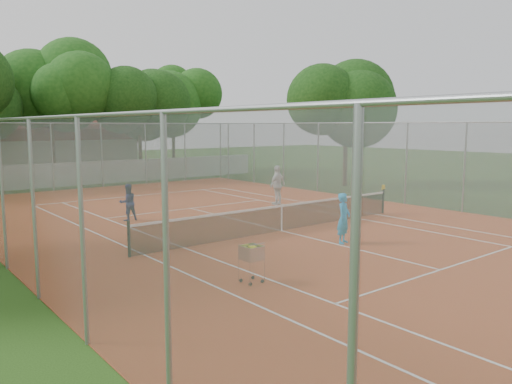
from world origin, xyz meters
TOP-DOWN VIEW (x-y plane):
  - ground at (0.00, 0.00)m, footprint 120.00×120.00m
  - court_pad at (0.00, 0.00)m, footprint 18.00×34.00m
  - court_lines at (0.00, 0.00)m, footprint 10.98×23.78m
  - tennis_net at (0.00, 0.00)m, footprint 11.88×0.10m
  - perimeter_fence at (0.00, 0.00)m, footprint 18.00×34.00m
  - boundary_wall at (0.00, 19.00)m, footprint 26.00×0.30m
  - clubhouse at (-2.00, 29.00)m, footprint 16.40×9.00m
  - tropical_trees at (0.00, 22.00)m, footprint 29.00×19.00m
  - player_near at (0.30, -2.71)m, footprint 0.71×0.59m
  - player_far_left at (-3.53, 5.39)m, footprint 0.73×0.57m
  - player_far_right at (3.96, 4.78)m, footprint 1.20×0.74m
  - ball_hopper at (-4.62, -4.13)m, footprint 0.56×0.56m

SIDE VIEW (x-z plane):
  - ground at x=0.00m, z-range 0.00..0.00m
  - court_pad at x=0.00m, z-range 0.00..0.02m
  - court_lines at x=0.00m, z-range 0.02..0.03m
  - tennis_net at x=0.00m, z-range 0.02..1.00m
  - ball_hopper at x=-4.62m, z-range 0.02..1.04m
  - boundary_wall at x=0.00m, z-range 0.00..1.50m
  - player_far_left at x=-3.53m, z-range 0.02..1.51m
  - player_near at x=0.30m, z-range 0.02..1.67m
  - player_far_right at x=3.96m, z-range 0.02..1.93m
  - perimeter_fence at x=0.00m, z-range 0.00..4.00m
  - clubhouse at x=-2.00m, z-range 0.00..4.40m
  - tropical_trees at x=0.00m, z-range 0.00..10.00m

